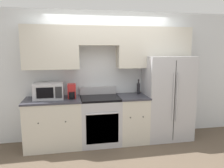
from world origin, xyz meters
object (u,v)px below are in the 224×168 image
(oven_range, at_px, (100,120))
(microwave, at_px, (49,91))
(refrigerator, at_px, (166,97))
(bottle, at_px, (138,88))

(oven_range, relative_size, microwave, 2.02)
(oven_range, height_order, refrigerator, refrigerator)
(refrigerator, bearing_deg, microwave, 179.65)
(refrigerator, bearing_deg, oven_range, -177.89)
(refrigerator, xyz_separation_m, microwave, (-2.36, 0.01, 0.22))
(microwave, distance_m, bottle, 1.78)
(microwave, xyz_separation_m, bottle, (1.78, 0.09, -0.03))
(oven_range, xyz_separation_m, microwave, (-0.96, 0.07, 0.61))
(oven_range, bearing_deg, microwave, 176.03)
(oven_range, relative_size, refrigerator, 0.64)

